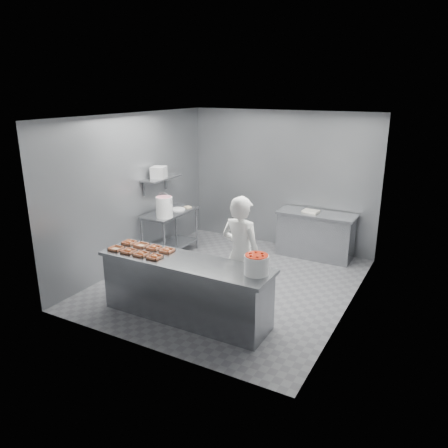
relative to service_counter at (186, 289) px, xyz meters
The scene contains 24 objects.
floor 1.42m from the service_counter, 90.00° to the left, with size 4.50×4.50×0.00m, color #4C4C51.
ceiling 2.71m from the service_counter, 90.00° to the left, with size 4.50×4.50×0.00m, color white.
wall_back 3.72m from the service_counter, 90.00° to the left, with size 4.00×0.04×2.80m, color slate.
wall_left 2.59m from the service_counter, 145.98° to the left, with size 0.04×4.50×2.80m, color slate.
wall_right 2.59m from the service_counter, 34.02° to the left, with size 0.04×4.50×2.80m, color slate.
service_counter is the anchor object (origin of this frame).
prep_table 2.56m from the service_counter, 130.24° to the left, with size 0.60×1.20×0.90m.
back_counter 3.37m from the service_counter, 74.52° to the left, with size 1.50×0.60×0.90m.
wall_shelf 2.88m from the service_counter, 133.03° to the left, with size 0.35×0.90×0.03m, color slate.
tray_0 1.23m from the service_counter, behind, with size 0.19×0.18×0.04m.
tray_1 1.02m from the service_counter, behind, with size 0.19×0.18×0.06m.
tray_2 0.82m from the service_counter, 167.21° to the right, with size 0.19×0.18×0.06m.
tray_3 0.64m from the service_counter, 160.27° to the right, with size 0.19×0.18×0.06m.
tray_4 1.24m from the service_counter, behind, with size 0.19×0.18×0.06m.
tray_5 1.02m from the service_counter, behind, with size 0.19×0.18×0.04m.
tray_6 0.82m from the service_counter, 167.21° to the left, with size 0.19×0.18×0.06m.
tray_7 0.64m from the service_counter, 160.26° to the left, with size 0.19×0.18×0.06m.
worker 0.94m from the service_counter, 45.73° to the left, with size 0.65×0.42×1.77m, color white.
strawberry_tub 1.23m from the service_counter, ahead, with size 0.32×0.32×0.27m.
glaze_bucket 2.29m from the service_counter, 133.40° to the left, with size 0.32×0.31×0.47m.
bucket_lid 2.72m from the service_counter, 126.48° to the left, with size 0.28×0.28×0.02m, color white.
rag 2.87m from the service_counter, 122.38° to the left, with size 0.13×0.11×0.02m, color #CCB28C.
appliance 2.89m from the service_counter, 134.04° to the left, with size 0.26×0.29×0.22m, color gray.
paper_stack 3.37m from the service_counter, 76.51° to the left, with size 0.30×0.22×0.04m, color silver.
Camera 1 is at (3.22, -6.08, 3.22)m, focal length 35.00 mm.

